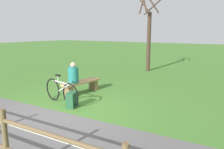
{
  "coord_description": "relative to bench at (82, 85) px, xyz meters",
  "views": [
    {
      "loc": [
        4.18,
        4.36,
        2.25
      ],
      "look_at": [
        -1.08,
        1.0,
        1.0
      ],
      "focal_mm": 34.03,
      "sensor_mm": 36.0,
      "label": 1
    }
  ],
  "objects": [
    {
      "name": "backpack",
      "position": [
        1.35,
        0.76,
        -0.09
      ],
      "size": [
        0.4,
        0.35,
        0.47
      ],
      "rotation": [
        0.0,
        0.0,
        3.4
      ],
      "color": "#1E4C2D",
      "rests_on": "ground_plane"
    },
    {
      "name": "person_seated",
      "position": [
        0.38,
        -0.05,
        0.46
      ],
      "size": [
        0.42,
        0.42,
        0.74
      ],
      "rotation": [
        0.0,
        0.0,
        -0.13
      ],
      "color": "#1E6B66",
      "rests_on": "bench"
    },
    {
      "name": "bench",
      "position": [
        0.0,
        0.0,
        0.0
      ],
      "size": [
        1.68,
        0.59,
        0.47
      ],
      "rotation": [
        0.0,
        0.0,
        -0.13
      ],
      "color": "#A88456",
      "rests_on": "ground_plane"
    },
    {
      "name": "tree_far_left",
      "position": [
        -5.68,
        0.21,
        1.75
      ],
      "size": [
        1.23,
        1.21,
        4.45
      ],
      "color": "#38281E",
      "rests_on": "ground_plane"
    },
    {
      "name": "ground_plane",
      "position": [
        1.7,
        0.75,
        -0.32
      ],
      "size": [
        80.0,
        80.0,
        0.0
      ],
      "primitive_type": "plane",
      "color": "#3D6B28"
    },
    {
      "name": "bicycle",
      "position": [
        1.24,
        0.21,
        0.07
      ],
      "size": [
        0.32,
        1.69,
        0.92
      ],
      "rotation": [
        0.0,
        0.0,
        1.41
      ],
      "color": "black",
      "rests_on": "ground_plane"
    }
  ]
}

